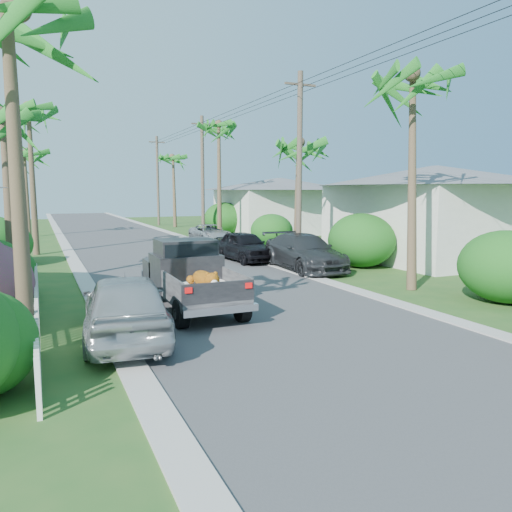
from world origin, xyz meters
name	(u,v)px	position (x,y,z in m)	size (l,w,h in m)	color
ground	(362,366)	(0.00, 0.00, 0.00)	(120.00, 120.00, 0.00)	#25501E
road	(136,245)	(0.00, 25.00, 0.01)	(8.00, 100.00, 0.02)	#38383A
curb_left	(66,247)	(-4.30, 25.00, 0.03)	(0.60, 100.00, 0.06)	#A5A39E
curb_right	(199,242)	(4.30, 25.00, 0.03)	(0.60, 100.00, 0.06)	#A5A39E
pickup_truck	(189,275)	(-1.77, 6.39, 1.01)	(1.98, 5.12, 2.06)	black
parked_car_rm	(304,252)	(5.00, 11.38, 0.79)	(2.20, 5.42, 1.57)	#292A2D
parked_car_rf	(244,246)	(3.60, 15.00, 0.75)	(1.76, 4.38, 1.49)	black
parked_car_rd	(210,233)	(5.00, 24.60, 0.60)	(2.00, 4.34, 1.21)	#A3A6AA
parked_car_ln	(126,307)	(-4.07, 3.70, 0.81)	(1.91, 4.74, 1.62)	#A5A8AB
palm_l_a	(7,9)	(-6.20, 3.00, 6.93)	(4.40, 4.40, 8.20)	brown
palm_l_b	(2,115)	(-6.80, 12.00, 6.15)	(4.40, 4.40, 7.40)	brown
palm_l_c	(28,108)	(-6.00, 22.00, 7.91)	(4.40, 4.40, 9.20)	brown
palm_l_d	(24,152)	(-6.50, 34.00, 6.44)	(4.40, 4.40, 7.70)	brown
palm_r_a	(416,76)	(6.30, 6.00, 7.42)	(4.40, 4.40, 8.70)	brown
palm_r_b	(298,143)	(6.60, 15.00, 5.95)	(4.40, 4.40, 7.20)	brown
palm_r_c	(219,125)	(6.20, 26.00, 8.11)	(4.40, 4.40, 9.40)	brown
palm_r_d	(173,157)	(6.50, 40.00, 6.74)	(4.40, 4.40, 8.00)	brown
shrub_r_a	(507,267)	(7.60, 3.00, 1.15)	(2.80, 3.08, 2.30)	#194B15
shrub_r_b	(361,240)	(7.80, 11.00, 1.25)	(3.00, 3.30, 2.50)	#194B15
shrub_r_c	(272,231)	(7.50, 20.00, 1.05)	(2.60, 2.86, 2.10)	#194B15
shrub_r_d	(224,218)	(8.00, 30.00, 1.30)	(3.20, 3.52, 2.60)	#194B15
picket_fence	(37,311)	(-6.00, 5.50, 0.50)	(0.10, 11.00, 1.00)	white
house_right_near	(433,216)	(13.00, 12.00, 2.22)	(8.00, 9.00, 4.80)	silver
house_right_far	(279,207)	(13.00, 30.00, 2.12)	(9.00, 8.00, 4.60)	silver
utility_pole_b	(299,168)	(5.60, 13.00, 4.60)	(1.60, 0.26, 9.00)	brown
utility_pole_c	(203,176)	(5.60, 28.00, 4.60)	(1.60, 0.26, 9.00)	brown
utility_pole_d	(158,180)	(5.60, 43.00, 4.60)	(1.60, 0.26, 9.00)	brown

